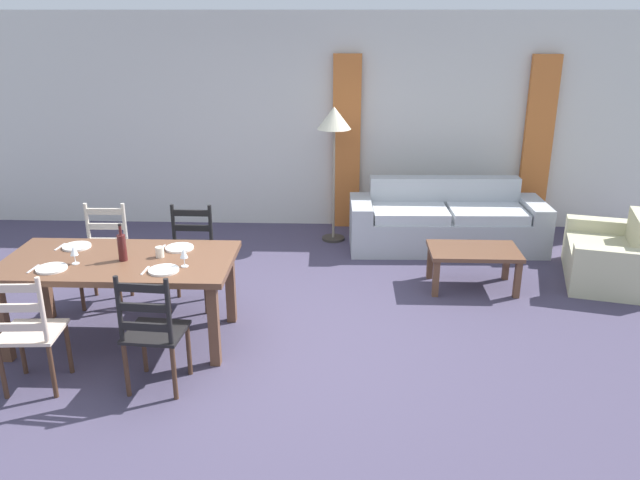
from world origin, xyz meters
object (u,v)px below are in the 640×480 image
at_px(dining_table, 119,268).
at_px(wine_glass_near_right, 184,254).
at_px(dining_chair_far_left, 105,255).
at_px(dining_chair_far_right, 191,257).
at_px(armchair_upholstered, 615,258).
at_px(wine_bottle, 122,247).
at_px(coffee_table, 474,255).
at_px(dining_chair_near_left, 28,332).
at_px(dining_chair_near_right, 153,332).
at_px(couch, 446,223).
at_px(coffee_cup_primary, 160,252).
at_px(wine_glass_near_left, 74,251).
at_px(standing_lamp, 334,126).

xyz_separation_m(dining_table, wine_glass_near_right, (0.59, -0.15, 0.20)).
xyz_separation_m(dining_chair_far_left, dining_chair_far_right, (0.83, -0.02, 0.00)).
height_order(dining_table, armchair_upholstered, dining_table).
bearing_deg(wine_bottle, coffee_table, 21.85).
distance_m(dining_chair_near_left, armchair_upholstered, 5.60).
height_order(dining_table, dining_chair_near_right, dining_chair_near_right).
bearing_deg(couch, dining_chair_far_left, -154.51).
height_order(coffee_cup_primary, coffee_table, coffee_cup_primary).
xyz_separation_m(wine_glass_near_left, wine_glass_near_right, (0.90, -0.02, 0.00)).
height_order(wine_glass_near_left, standing_lamp, standing_lamp).
distance_m(armchair_upholstered, standing_lamp, 3.39).
bearing_deg(coffee_cup_primary, wine_glass_near_left, -164.97).
distance_m(wine_glass_near_left, wine_glass_near_right, 0.90).
bearing_deg(dining_chair_near_left, dining_table, 61.47).
bearing_deg(coffee_table, dining_chair_near_right, -143.96).
bearing_deg(standing_lamp, dining_chair_far_left, -139.30).
bearing_deg(coffee_cup_primary, wine_bottle, -163.67).
height_order(dining_chair_far_right, wine_bottle, wine_bottle).
distance_m(dining_chair_near_left, wine_bottle, 0.97).
bearing_deg(dining_chair_near_right, coffee_table, 36.04).
bearing_deg(standing_lamp, wine_glass_near_right, -112.47).
xyz_separation_m(dining_chair_far_right, wine_glass_near_left, (-0.72, -0.87, 0.38)).
bearing_deg(dining_chair_near_left, wine_bottle, 57.35).
bearing_deg(armchair_upholstered, dining_table, -162.80).
bearing_deg(standing_lamp, couch, -7.79).
bearing_deg(wine_bottle, couch, 39.19).
bearing_deg(dining_table, dining_chair_far_left, 118.74).
distance_m(dining_chair_near_left, wine_glass_near_right, 1.26).
height_order(dining_chair_near_left, wine_glass_near_left, dining_chair_near_left).
xyz_separation_m(dining_chair_far_left, coffee_cup_primary, (0.76, -0.72, 0.32)).
height_order(wine_bottle, couch, wine_bottle).
height_order(dining_table, dining_chair_far_right, dining_chair_far_right).
bearing_deg(dining_table, wine_glass_near_right, -13.98).
distance_m(wine_glass_near_left, armchair_upholstered, 5.29).
distance_m(dining_chair_far_right, wine_bottle, 0.95).
bearing_deg(coffee_table, wine_glass_near_left, -158.93).
height_order(dining_chair_far_right, wine_glass_near_left, dining_chair_far_right).
height_order(dining_chair_near_right, coffee_table, dining_chair_near_right).
height_order(wine_glass_near_right, coffee_cup_primary, wine_glass_near_right).
bearing_deg(dining_chair_far_right, wine_glass_near_left, -129.53).
bearing_deg(dining_chair_near_right, wine_bottle, 120.86).
relative_size(wine_glass_near_left, wine_glass_near_right, 1.00).
xyz_separation_m(dining_chair_near_right, wine_glass_near_left, (-0.79, 0.62, 0.38)).
xyz_separation_m(dining_chair_near_right, coffee_table, (2.70, 1.97, -0.12)).
height_order(dining_chair_near_left, coffee_cup_primary, dining_chair_near_left).
relative_size(dining_chair_far_right, coffee_table, 1.07).
bearing_deg(coffee_table, coffee_cup_primary, -157.62).
height_order(wine_bottle, coffee_table, wine_bottle).
height_order(dining_chair_far_left, armchair_upholstered, dining_chair_far_left).
height_order(dining_chair_far_left, coffee_table, dining_chair_far_left).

